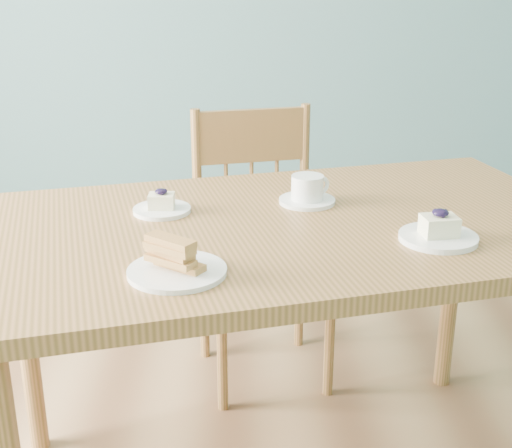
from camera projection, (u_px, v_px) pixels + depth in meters
name	position (u px, v px, depth m)	size (l,w,h in m)	color
dining_table	(292.00, 252.00, 1.78)	(1.66, 1.18, 0.80)	#9D683B
dining_chair	(261.00, 246.00, 2.46)	(0.50, 0.49, 0.94)	#9D683B
cheesecake_plate_near	(439.00, 232.00, 1.63)	(0.18, 0.18, 0.08)	white
cheesecake_plate_far	(162.00, 206.00, 1.82)	(0.15, 0.15, 0.06)	white
coffee_cup	(308.00, 191.00, 1.88)	(0.15, 0.15, 0.07)	white
biscotti_plate	(177.00, 263.00, 1.45)	(0.21, 0.21, 0.08)	white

